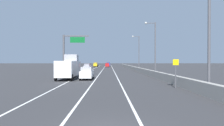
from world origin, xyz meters
TOP-DOWN VIEW (x-y plane):
  - ground_plane at (0.00, 64.00)m, footprint 320.00×320.00m
  - lane_stripe_left at (-5.50, 55.00)m, footprint 0.16×130.00m
  - lane_stripe_center at (-2.00, 55.00)m, footprint 0.16×130.00m
  - lane_stripe_right at (1.50, 55.00)m, footprint 0.16×130.00m
  - jersey_barrier_right at (7.94, 40.00)m, footprint 0.60×120.00m
  - overhead_sign_gantry at (-7.26, 25.59)m, footprint 4.68×0.36m
  - speed_advisory_sign at (7.04, 12.18)m, footprint 0.60×0.11m
  - lamp_post_right_near at (8.53, 9.10)m, footprint 2.14×0.44m
  - lamp_post_right_second at (8.64, 27.49)m, footprint 2.14×0.44m
  - lamp_post_right_third at (8.66, 45.89)m, footprint 2.14×0.44m
  - car_red_0 at (-0.74, 76.94)m, footprint 2.00×4.12m
  - car_silver_1 at (-6.71, 49.65)m, footprint 2.00×4.07m
  - car_white_2 at (-3.30, 21.10)m, footprint 1.82×4.27m
  - car_yellow_3 at (-6.60, 82.64)m, footprint 2.05×4.32m
  - car_gray_4 at (-6.75, 90.31)m, footprint 1.94×4.55m
  - car_blue_5 at (-0.24, 91.51)m, footprint 1.95×4.33m
  - box_truck at (-6.36, 22.80)m, footprint 2.65×9.11m

SIDE VIEW (x-z plane):
  - ground_plane at x=0.00m, z-range 0.00..0.00m
  - lane_stripe_left at x=-5.50m, z-range 0.00..0.00m
  - lane_stripe_center at x=-2.00m, z-range 0.00..0.00m
  - lane_stripe_right at x=1.50m, z-range 0.00..0.00m
  - jersey_barrier_right at x=7.94m, z-range 0.00..1.10m
  - car_gray_4 at x=-6.75m, z-range 0.00..1.89m
  - car_white_2 at x=-3.30m, z-range 0.00..1.94m
  - car_red_0 at x=-0.74m, z-range -0.01..1.99m
  - car_silver_1 at x=-6.71m, z-range -0.01..2.00m
  - car_blue_5 at x=-0.24m, z-range -0.01..2.11m
  - car_yellow_3 at x=-6.60m, z-range -0.01..2.13m
  - speed_advisory_sign at x=7.04m, z-range 0.26..3.26m
  - box_truck at x=-6.36m, z-range -0.18..3.77m
  - overhead_sign_gantry at x=-7.26m, z-range 0.98..8.48m
  - lamp_post_right_near at x=8.53m, z-range 0.75..11.02m
  - lamp_post_right_second at x=8.64m, z-range 0.75..11.02m
  - lamp_post_right_third at x=8.66m, z-range 0.75..11.02m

